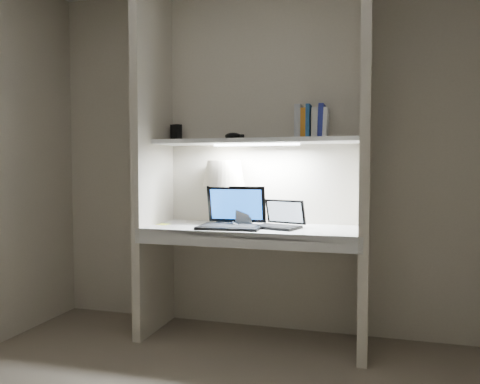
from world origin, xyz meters
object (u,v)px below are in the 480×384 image
(table_lamp, at_px, (224,181))
(speaker, at_px, (244,213))
(laptop_netbook, at_px, (280,221))
(laptop_main, at_px, (233,218))
(book_row, at_px, (311,123))

(table_lamp, relative_size, speaker, 2.85)
(laptop_netbook, xyz_separation_m, speaker, (-0.28, 0.10, 0.04))
(laptop_main, bearing_deg, table_lamp, 118.94)
(table_lamp, distance_m, laptop_netbook, 0.53)
(table_lamp, xyz_separation_m, laptop_main, (0.13, -0.20, -0.24))
(laptop_netbook, relative_size, book_row, 1.46)
(table_lamp, xyz_separation_m, speaker, (0.16, -0.04, -0.22))
(table_lamp, distance_m, laptop_main, 0.34)
(speaker, bearing_deg, laptop_netbook, -28.85)
(table_lamp, relative_size, laptop_main, 1.06)
(laptop_main, xyz_separation_m, laptop_netbook, (0.31, 0.05, -0.02))
(table_lamp, relative_size, laptop_netbook, 1.30)
(laptop_netbook, distance_m, speaker, 0.30)
(table_lamp, distance_m, book_row, 0.74)
(book_row, bearing_deg, laptop_main, -153.41)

